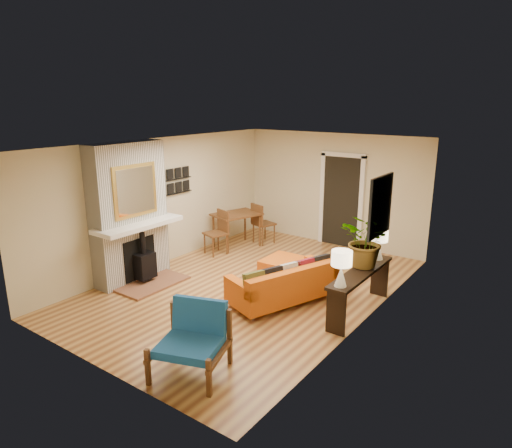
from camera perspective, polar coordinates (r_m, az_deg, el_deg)
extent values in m
plane|color=tan|center=(8.49, -0.80, -7.79)|extent=(6.50, 6.50, 0.00)
plane|color=white|center=(7.84, -0.87, 9.95)|extent=(6.50, 6.50, 0.00)
plane|color=beige|center=(10.79, 9.56, 4.28)|extent=(4.50, 0.00, 4.50)
plane|color=beige|center=(5.92, -20.07, -5.83)|extent=(4.50, 0.00, 4.50)
plane|color=beige|center=(9.55, -11.74, 2.72)|extent=(0.00, 6.50, 6.50)
plane|color=beige|center=(7.01, 14.09, -2.04)|extent=(0.00, 6.50, 6.50)
cube|color=black|center=(10.71, 10.62, 2.77)|extent=(0.88, 0.06, 2.10)
cube|color=white|center=(10.91, 8.28, 3.11)|extent=(0.10, 0.08, 2.18)
cube|color=white|center=(10.50, 13.01, 2.39)|extent=(0.10, 0.08, 2.18)
cube|color=white|center=(10.52, 10.89, 8.51)|extent=(1.08, 0.08, 0.10)
cube|color=black|center=(7.27, 15.29, 2.16)|extent=(0.04, 0.85, 0.95)
cube|color=slate|center=(7.28, 15.11, 2.19)|extent=(0.01, 0.70, 0.80)
cube|color=black|center=(9.73, -10.11, 3.76)|extent=(0.06, 0.95, 0.02)
cube|color=black|center=(9.67, -10.19, 5.50)|extent=(0.06, 0.95, 0.02)
cube|color=white|center=(8.65, -15.87, 4.93)|extent=(0.42, 1.50, 1.48)
cube|color=white|center=(8.97, -15.26, -3.26)|extent=(0.42, 1.50, 1.12)
cube|color=white|center=(8.62, -14.47, -0.06)|extent=(0.60, 1.68, 0.08)
cube|color=black|center=(8.84, -14.33, -4.21)|extent=(0.03, 0.72, 0.78)
cube|color=brown|center=(8.78, -12.89, -7.26)|extent=(0.75, 1.30, 0.04)
cube|color=black|center=(8.80, -13.79, -5.04)|extent=(0.30, 0.36, 0.48)
cylinder|color=black|center=(8.65, -13.98, -2.31)|extent=(0.10, 0.10, 0.40)
cube|color=gold|center=(8.50, -14.86, 4.07)|extent=(0.04, 0.95, 0.95)
cube|color=silver|center=(8.48, -14.78, 4.05)|extent=(0.01, 0.82, 0.82)
cylinder|color=silver|center=(7.73, -2.99, -9.91)|extent=(0.05, 0.05, 0.09)
cylinder|color=silver|center=(7.25, -0.37, -11.68)|extent=(0.05, 0.05, 0.09)
cylinder|color=silver|center=(8.63, 6.60, -7.20)|extent=(0.05, 0.05, 0.09)
cylinder|color=silver|center=(8.20, 9.48, -8.55)|extent=(0.05, 0.05, 0.09)
cube|color=#BA4A11|center=(7.85, 3.46, -8.07)|extent=(1.40, 2.05, 0.27)
cube|color=#BA4A11|center=(7.51, 4.96, -6.81)|extent=(0.82, 1.83, 0.31)
cube|color=#BA4A11|center=(7.31, -1.93, -7.98)|extent=(0.81, 0.43, 0.18)
cube|color=#BA4A11|center=(8.28, 8.25, -5.25)|extent=(0.81, 0.43, 0.18)
cube|color=#4D5122|center=(7.19, -0.16, -7.44)|extent=(0.29, 0.40, 0.37)
cube|color=black|center=(7.38, 2.17, -6.83)|extent=(0.29, 0.40, 0.37)
cube|color=#B4B5AF|center=(7.58, 4.37, -6.24)|extent=(0.29, 0.40, 0.37)
cube|color=maroon|center=(7.77, 6.20, -5.74)|extent=(0.29, 0.40, 0.37)
cube|color=black|center=(7.99, 8.18, -5.19)|extent=(0.29, 0.40, 0.37)
cylinder|color=silver|center=(8.73, 0.80, -6.91)|extent=(0.04, 0.04, 0.06)
cylinder|color=silver|center=(8.42, 4.45, -7.83)|extent=(0.04, 0.04, 0.06)
cylinder|color=silver|center=(9.23, 3.02, -5.66)|extent=(0.04, 0.04, 0.06)
cylinder|color=silver|center=(8.94, 6.53, -6.47)|extent=(0.04, 0.04, 0.06)
cube|color=#BA4A11|center=(8.75, 3.72, -5.49)|extent=(0.80, 0.80, 0.34)
cube|color=brown|center=(6.09, -11.72, -14.66)|extent=(0.33, 0.79, 0.05)
cube|color=brown|center=(5.87, -13.38, -17.03)|extent=(0.07, 0.07, 0.48)
cube|color=brown|center=(6.35, -10.21, -12.72)|extent=(0.07, 0.07, 0.77)
cube|color=brown|center=(5.80, -4.54, -16.02)|extent=(0.33, 0.79, 0.05)
cube|color=brown|center=(5.57, -5.90, -18.62)|extent=(0.07, 0.07, 0.48)
cube|color=brown|center=(6.07, -3.31, -13.89)|extent=(0.07, 0.07, 0.77)
cube|color=#1F78BB|center=(5.90, -8.26, -14.80)|extent=(0.91, 0.88, 0.11)
cube|color=#1F78BB|center=(6.04, -7.05, -11.18)|extent=(0.74, 0.42, 0.45)
cube|color=brown|center=(10.49, -2.45, 1.22)|extent=(1.01, 1.21, 0.04)
cylinder|color=brown|center=(10.60, -5.32, -0.92)|extent=(0.06, 0.06, 0.75)
cylinder|color=brown|center=(10.13, -3.57, -1.66)|extent=(0.06, 0.06, 0.75)
cylinder|color=brown|center=(11.08, -1.38, -0.13)|extent=(0.06, 0.06, 0.75)
cylinder|color=brown|center=(10.63, 0.47, -0.81)|extent=(0.06, 0.06, 0.75)
cube|color=brown|center=(10.09, -5.09, -1.20)|extent=(0.55, 0.55, 0.04)
cube|color=brown|center=(10.13, -4.13, 0.42)|extent=(0.43, 0.17, 0.48)
cylinder|color=brown|center=(10.22, -6.43, -2.43)|extent=(0.04, 0.04, 0.46)
cylinder|color=brown|center=(9.93, -5.38, -2.94)|extent=(0.04, 0.04, 0.46)
cylinder|color=brown|center=(10.40, -4.75, -2.08)|extent=(0.04, 0.04, 0.46)
cylinder|color=brown|center=(10.11, -3.67, -2.57)|extent=(0.04, 0.04, 0.46)
cube|color=brown|center=(10.84, 0.99, 0.04)|extent=(0.55, 0.55, 0.04)
cube|color=brown|center=(10.65, 0.12, 1.21)|extent=(0.43, 0.17, 0.48)
cylinder|color=brown|center=(10.94, -0.32, -1.13)|extent=(0.04, 0.04, 0.46)
cylinder|color=brown|center=(10.67, 0.82, -1.56)|extent=(0.04, 0.04, 0.46)
cylinder|color=brown|center=(11.15, 1.15, -0.81)|extent=(0.04, 0.04, 0.46)
cylinder|color=brown|center=(10.88, 2.30, -1.23)|extent=(0.04, 0.04, 0.46)
cube|color=black|center=(7.42, 13.01, -5.90)|extent=(0.34, 1.85, 0.05)
cube|color=black|center=(6.85, 9.96, -10.88)|extent=(0.30, 0.04, 0.68)
cube|color=black|center=(8.30, 15.19, -6.41)|extent=(0.30, 0.04, 0.68)
cone|color=white|center=(6.72, 10.55, -6.47)|extent=(0.18, 0.18, 0.30)
cylinder|color=white|center=(6.65, 10.63, -5.03)|extent=(0.03, 0.03, 0.06)
cylinder|color=#FFEABF|center=(6.62, 10.67, -4.22)|extent=(0.30, 0.30, 0.22)
cone|color=white|center=(7.96, 15.00, -3.23)|extent=(0.18, 0.18, 0.30)
cylinder|color=white|center=(7.90, 15.09, -2.00)|extent=(0.03, 0.03, 0.06)
cylinder|color=#FFEABF|center=(7.88, 15.14, -1.30)|extent=(0.30, 0.30, 0.22)
imported|color=#1E5919|center=(7.45, 13.75, -2.08)|extent=(0.95, 0.88, 0.88)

